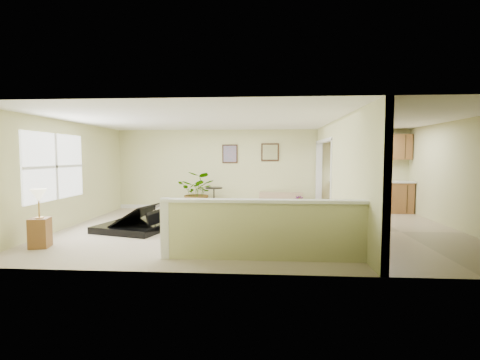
# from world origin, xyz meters

# --- Properties ---
(floor) EXTENTS (9.00, 9.00, 0.00)m
(floor) POSITION_xyz_m (0.00, 0.00, 0.00)
(floor) COLOR tan
(floor) RESTS_ON ground
(back_wall) EXTENTS (9.00, 0.04, 2.50)m
(back_wall) POSITION_xyz_m (0.00, 3.00, 1.25)
(back_wall) COLOR #CBCA8A
(back_wall) RESTS_ON floor
(front_wall) EXTENTS (9.00, 0.04, 2.50)m
(front_wall) POSITION_xyz_m (0.00, -3.00, 1.25)
(front_wall) COLOR #CBCA8A
(front_wall) RESTS_ON floor
(left_wall) EXTENTS (0.04, 6.00, 2.50)m
(left_wall) POSITION_xyz_m (-4.50, 0.00, 1.25)
(left_wall) COLOR #CBCA8A
(left_wall) RESTS_ON floor
(right_wall) EXTENTS (0.04, 6.00, 2.50)m
(right_wall) POSITION_xyz_m (4.50, 0.00, 1.25)
(right_wall) COLOR #CBCA8A
(right_wall) RESTS_ON floor
(ceiling) EXTENTS (9.00, 6.00, 0.04)m
(ceiling) POSITION_xyz_m (0.00, 0.00, 2.50)
(ceiling) COLOR white
(ceiling) RESTS_ON back_wall
(kitchen_vinyl) EXTENTS (2.70, 6.00, 0.01)m
(kitchen_vinyl) POSITION_xyz_m (3.15, 0.00, 0.00)
(kitchen_vinyl) COLOR gray
(kitchen_vinyl) RESTS_ON floor
(interior_partition) EXTENTS (0.18, 5.99, 2.50)m
(interior_partition) POSITION_xyz_m (1.80, 0.25, 1.22)
(interior_partition) COLOR #CBCA8A
(interior_partition) RESTS_ON floor
(pony_half_wall) EXTENTS (3.42, 0.22, 1.00)m
(pony_half_wall) POSITION_xyz_m (0.08, -2.30, 0.52)
(pony_half_wall) COLOR #CBCA8A
(pony_half_wall) RESTS_ON floor
(left_window) EXTENTS (0.05, 2.15, 1.45)m
(left_window) POSITION_xyz_m (-4.49, -0.50, 1.45)
(left_window) COLOR white
(left_window) RESTS_ON left_wall
(wall_art_left) EXTENTS (0.48, 0.04, 0.58)m
(wall_art_left) POSITION_xyz_m (-0.95, 2.97, 1.75)
(wall_art_left) COLOR #382214
(wall_art_left) RESTS_ON back_wall
(wall_mirror) EXTENTS (0.55, 0.04, 0.55)m
(wall_mirror) POSITION_xyz_m (0.30, 2.97, 1.80)
(wall_mirror) COLOR #382214
(wall_mirror) RESTS_ON back_wall
(kitchen_cabinets) EXTENTS (2.36, 0.65, 2.33)m
(kitchen_cabinets) POSITION_xyz_m (3.19, 2.73, 0.87)
(kitchen_cabinets) COLOR brown
(kitchen_cabinets) RESTS_ON floor
(piano) EXTENTS (1.94, 1.95, 1.37)m
(piano) POSITION_xyz_m (-2.87, -0.15, 0.57)
(piano) COLOR black
(piano) RESTS_ON floor
(piano_bench) EXTENTS (0.54, 0.74, 0.44)m
(piano_bench) POSITION_xyz_m (-1.77, -0.28, 0.22)
(piano_bench) COLOR black
(piano_bench) RESTS_ON floor
(loveseat) EXTENTS (1.43, 0.95, 0.76)m
(loveseat) POSITION_xyz_m (0.59, 2.56, 0.29)
(loveseat) COLOR tan
(loveseat) RESTS_ON floor
(accent_table) EXTENTS (0.51, 0.51, 0.74)m
(accent_table) POSITION_xyz_m (-1.38, 2.45, 0.48)
(accent_table) COLOR black
(accent_table) RESTS_ON floor
(palm_plant) EXTENTS (1.28, 1.17, 1.22)m
(palm_plant) POSITION_xyz_m (-1.83, 2.30, 0.60)
(palm_plant) COLOR black
(palm_plant) RESTS_ON floor
(small_plant) EXTENTS (0.30, 0.30, 0.50)m
(small_plant) POSITION_xyz_m (1.14, 2.40, 0.21)
(small_plant) COLOR black
(small_plant) RESTS_ON floor
(lamp_stand) EXTENTS (0.38, 0.38, 1.09)m
(lamp_stand) POSITION_xyz_m (-4.00, -1.81, 0.46)
(lamp_stand) COLOR brown
(lamp_stand) RESTS_ON floor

